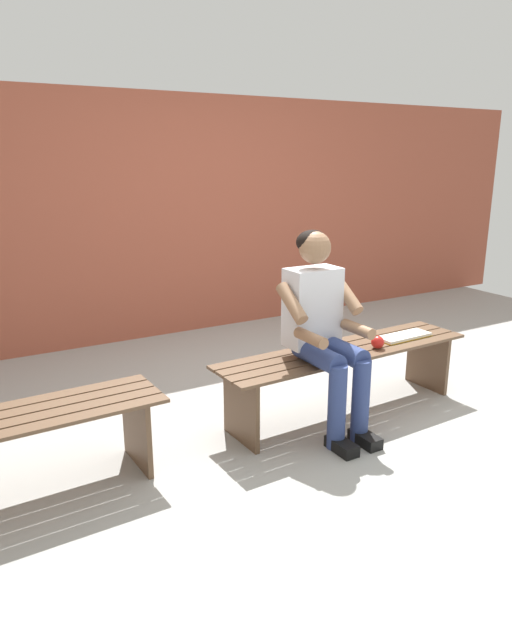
{
  "coord_description": "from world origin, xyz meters",
  "views": [
    {
      "loc": [
        2.34,
        2.84,
        1.69
      ],
      "look_at": [
        0.78,
        0.15,
        0.8
      ],
      "focal_mm": 32.19,
      "sensor_mm": 36.0,
      "label": 1
    }
  ],
  "objects_px": {
    "person_seated": "(323,324)",
    "apple": "(378,342)",
    "bench_near": "(345,363)",
    "book_open": "(404,337)"
  },
  "relations": [
    {
      "from": "bench_near",
      "to": "apple",
      "type": "xyz_separation_m",
      "value": [
        -0.19,
        0.1,
        0.15
      ]
    },
    {
      "from": "book_open",
      "to": "bench_near",
      "type": "bearing_deg",
      "value": -3.82
    },
    {
      "from": "apple",
      "to": "person_seated",
      "type": "bearing_deg",
      "value": 0.35
    },
    {
      "from": "bench_near",
      "to": "person_seated",
      "type": "distance_m",
      "value": 0.45
    },
    {
      "from": "apple",
      "to": "book_open",
      "type": "xyz_separation_m",
      "value": [
        -0.32,
        -0.08,
        -0.03
      ]
    },
    {
      "from": "bench_near",
      "to": "book_open",
      "type": "relative_size",
      "value": 4.51
    },
    {
      "from": "bench_near",
      "to": "person_seated",
      "type": "relative_size",
      "value": 1.5
    },
    {
      "from": "person_seated",
      "to": "apple",
      "type": "distance_m",
      "value": 0.5
    },
    {
      "from": "bench_near",
      "to": "book_open",
      "type": "xyz_separation_m",
      "value": [
        -0.51,
        0.02,
        0.11
      ]
    },
    {
      "from": "bench_near",
      "to": "person_seated",
      "type": "xyz_separation_m",
      "value": [
        0.27,
        0.1,
        0.34
      ]
    }
  ]
}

